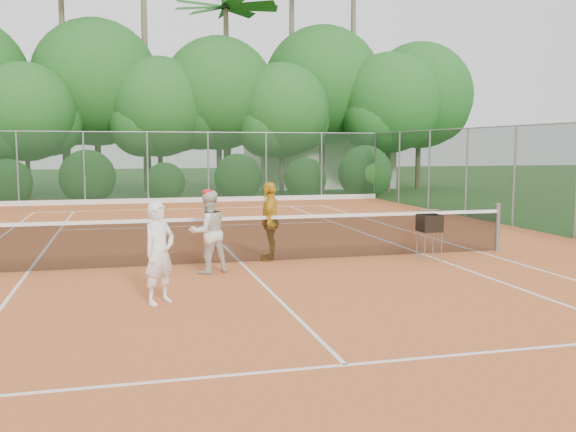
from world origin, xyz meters
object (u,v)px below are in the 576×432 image
object	(u,v)px
ball_hopper	(429,224)
player_white	(159,253)
player_center_grp	(208,232)
player_yellow	(270,221)

from	to	relation	value
ball_hopper	player_white	bearing A→B (deg)	-138.00
player_white	ball_hopper	distance (m)	6.16
player_white	player_center_grp	distance (m)	2.42
player_yellow	ball_hopper	size ratio (longest dim) A/B	1.71
player_white	player_center_grp	xyz separation A→B (m)	(1.02, 2.20, 0.01)
player_white	ball_hopper	xyz separation A→B (m)	(5.69, 2.38, -0.01)
player_center_grp	player_yellow	bearing A→B (deg)	36.68
player_yellow	player_white	bearing A→B (deg)	-21.58
player_yellow	player_center_grp	bearing A→B (deg)	-37.90
player_center_grp	player_yellow	distance (m)	1.79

